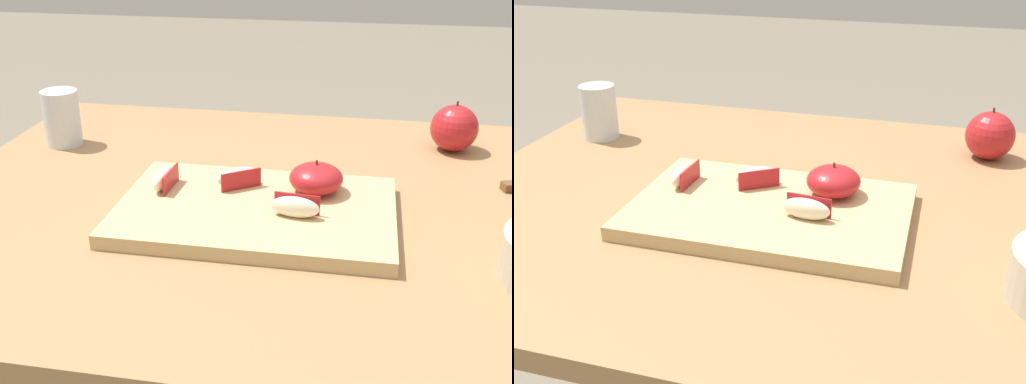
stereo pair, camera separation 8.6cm
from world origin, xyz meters
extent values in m
cube|color=#9E754C|center=(0.00, 0.00, 0.71)|extent=(1.13, 0.86, 0.03)
cube|color=#9E754C|center=(-0.50, 0.37, 0.35)|extent=(0.06, 0.06, 0.70)
cube|color=tan|center=(-0.03, -0.07, 0.74)|extent=(0.40, 0.27, 0.02)
ellipsoid|color=#B21E23|center=(0.05, -0.01, 0.77)|extent=(0.08, 0.08, 0.04)
cylinder|color=#4C3319|center=(0.05, -0.01, 0.80)|extent=(0.00, 0.00, 0.01)
ellipsoid|color=#F4EACC|center=(-0.07, -0.01, 0.77)|extent=(0.07, 0.06, 0.03)
cube|color=#B21E23|center=(-0.07, -0.02, 0.77)|extent=(0.06, 0.04, 0.03)
ellipsoid|color=#F4EACC|center=(0.03, -0.10, 0.77)|extent=(0.07, 0.03, 0.03)
cube|color=#B21E23|center=(0.03, -0.09, 0.77)|extent=(0.07, 0.01, 0.03)
ellipsoid|color=#F4EACC|center=(-0.18, -0.04, 0.77)|extent=(0.03, 0.07, 0.03)
cube|color=#B21E23|center=(-0.17, -0.04, 0.77)|extent=(0.01, 0.07, 0.03)
sphere|color=#B21E23|center=(0.28, 0.27, 0.77)|extent=(0.09, 0.09, 0.09)
cylinder|color=#4C3319|center=(0.28, 0.27, 0.82)|extent=(0.00, 0.00, 0.01)
cylinder|color=silver|center=(-0.45, 0.17, 0.78)|extent=(0.07, 0.07, 0.10)
camera|label=1|loc=(0.11, -0.87, 1.15)|focal=43.54mm
camera|label=2|loc=(0.20, -0.85, 1.15)|focal=43.54mm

